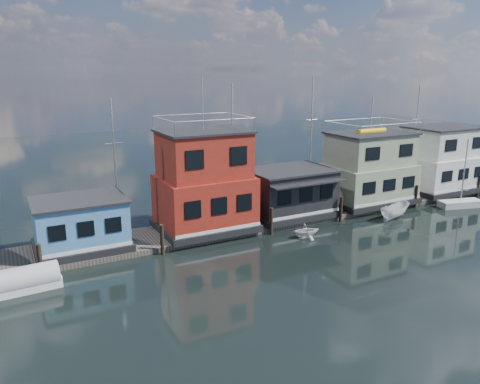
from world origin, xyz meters
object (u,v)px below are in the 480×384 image
tarp_runabout (25,281)px  houseboat_white (442,160)px  houseboat_blue (81,224)px  motorboat (395,211)px  houseboat_red (204,183)px  dinghy_white (306,230)px  houseboat_green (369,169)px  day_sailer (460,203)px  houseboat_dark (289,192)px

tarp_runabout → houseboat_white: bearing=2.8°
houseboat_blue → motorboat: (25.64, -4.45, -1.50)m
houseboat_red → houseboat_white: (27.00, 0.00, -0.57)m
motorboat → dinghy_white: motorboat is taller
houseboat_red → houseboat_green: houseboat_red is taller
houseboat_red → houseboat_green: 17.01m
houseboat_blue → houseboat_green: bearing=0.0°
houseboat_green → motorboat: houseboat_green is taller
houseboat_blue → motorboat: houseboat_blue is taller
motorboat → dinghy_white: size_ratio=1.64×
houseboat_white → dinghy_white: bearing=-167.2°
day_sailer → motorboat: (-8.38, 0.18, 0.30)m
houseboat_green → tarp_runabout: size_ratio=2.09×
houseboat_green → houseboat_white: 10.00m
houseboat_green → dinghy_white: (-10.47, -4.67, -2.97)m
day_sailer → houseboat_green: bearing=163.2°
motorboat → houseboat_green: bearing=-21.6°
tarp_runabout → motorboat: bearing=-3.5°
motorboat → houseboat_red: bearing=64.0°
houseboat_blue → houseboat_red: size_ratio=0.54×
houseboat_dark → motorboat: houseboat_dark is taller
houseboat_white → dinghy_white: 21.20m
houseboat_white → tarp_runabout: houseboat_white is taller
houseboat_red → houseboat_dark: (8.00, -0.02, -1.69)m
houseboat_red → tarp_runabout: (-13.50, -4.37, -3.51)m
houseboat_white → motorboat: size_ratio=2.31×
houseboat_blue → dinghy_white: 16.77m
houseboat_blue → tarp_runabout: (-4.00, -4.37, -1.61)m
houseboat_blue → houseboat_white: bearing=0.0°
motorboat → houseboat_dark: bearing=50.8°
houseboat_white → tarp_runabout: bearing=-173.8°
houseboat_dark → houseboat_green: (9.00, 0.02, 1.13)m
houseboat_white → tarp_runabout: 40.84m
houseboat_blue → houseboat_dark: bearing=-0.1°
houseboat_blue → houseboat_green: size_ratio=0.76×
houseboat_green → houseboat_red: bearing=-180.0°
houseboat_red → houseboat_white: 27.01m
houseboat_red → dinghy_white: bearing=-35.6°
houseboat_green → tarp_runabout: (-30.50, -4.37, -2.96)m
houseboat_dark → houseboat_green: 9.07m
houseboat_red → day_sailer: 25.23m
houseboat_red → motorboat: 17.08m
houseboat_blue → houseboat_white: (36.50, 0.00, 1.33)m
houseboat_red → dinghy_white: size_ratio=5.35×
day_sailer → motorboat: 8.39m
houseboat_dark → dinghy_white: 5.21m
houseboat_white → dinghy_white: size_ratio=3.79×
houseboat_dark → motorboat: (8.14, -4.43, -1.72)m
houseboat_dark → houseboat_blue: bearing=179.9°
houseboat_red → day_sailer: houseboat_red is taller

